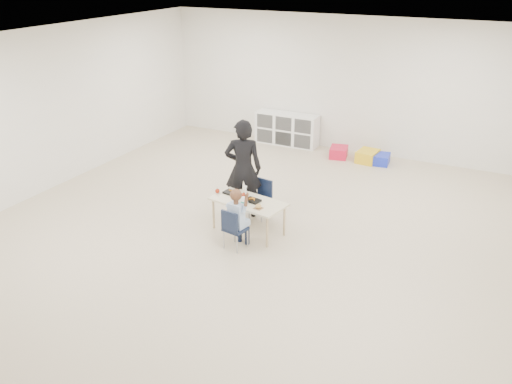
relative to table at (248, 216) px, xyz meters
The scene contains 16 objects.
room 1.15m from the table, 81.05° to the right, with size 9.00×9.02×2.80m.
table is the anchor object (origin of this frame).
chair_near 0.53m from the table, 83.08° to the right, with size 0.30×0.28×0.62m, color #111B34, non-canonical shape.
chair_far 0.53m from the table, 96.92° to the left, with size 0.30×0.28×0.62m, color #111B34, non-canonical shape.
child 0.57m from the table, 83.08° to the right, with size 0.41×0.41×0.97m, color #A0BDD9, non-canonical shape.
lunch_tray_near 0.28m from the table, ahead, with size 0.22×0.16×0.03m, color black.
lunch_tray_far 0.47m from the table, 161.78° to the left, with size 0.22×0.16×0.03m, color black.
milk_carton 0.33m from the table, 94.34° to the right, with size 0.07×0.07×0.10m, color white.
bread_roll 0.42m from the table, 34.21° to the right, with size 0.09×0.09×0.07m, color tan.
apple_near 0.33m from the table, 144.97° to the left, with size 0.07×0.07×0.07m, color maroon.
apple_far 0.63m from the table, behind, with size 0.07×0.07×0.07m, color maroon.
cubby_shelf 4.27m from the table, 105.93° to the left, with size 1.40×0.40×0.70m, color white.
adult 0.80m from the table, 125.11° to the left, with size 0.58×0.38×1.60m, color black.
bin_red 3.81m from the table, 87.84° to the left, with size 0.35×0.45×0.22m, color red.
bin_yellow 3.89m from the table, 78.73° to the left, with size 0.37×0.48×0.24m, color gold.
bin_blue 3.95m from the table, 74.79° to the left, with size 0.32×0.41×0.20m, color #1A2CC5.
Camera 1 is at (3.37, -6.32, 3.85)m, focal length 38.00 mm.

